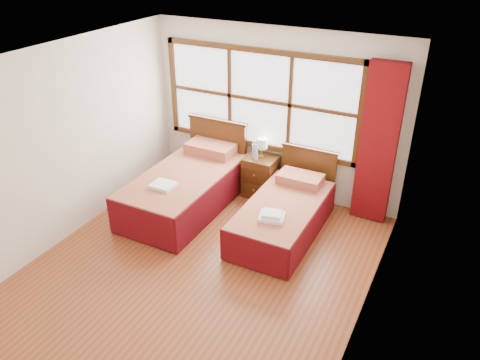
% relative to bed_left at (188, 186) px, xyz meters
% --- Properties ---
extents(floor, '(4.50, 4.50, 0.00)m').
position_rel_bed_left_xyz_m(floor, '(0.95, -1.20, -0.33)').
color(floor, brown).
rests_on(floor, ground).
extents(ceiling, '(4.50, 4.50, 0.00)m').
position_rel_bed_left_xyz_m(ceiling, '(0.95, -1.20, 2.27)').
color(ceiling, white).
rests_on(ceiling, wall_back).
extents(wall_back, '(4.00, 0.00, 4.00)m').
position_rel_bed_left_xyz_m(wall_back, '(0.95, 1.05, 0.97)').
color(wall_back, silver).
rests_on(wall_back, floor).
extents(wall_left, '(0.00, 4.50, 4.50)m').
position_rel_bed_left_xyz_m(wall_left, '(-1.05, -1.20, 0.97)').
color(wall_left, silver).
rests_on(wall_left, floor).
extents(wall_right, '(0.00, 4.50, 4.50)m').
position_rel_bed_left_xyz_m(wall_right, '(2.95, -1.20, 0.97)').
color(wall_right, silver).
rests_on(wall_right, floor).
extents(window, '(3.16, 0.06, 1.56)m').
position_rel_bed_left_xyz_m(window, '(0.70, 1.02, 1.17)').
color(window, white).
rests_on(window, wall_back).
extents(curtain, '(0.50, 0.16, 2.30)m').
position_rel_bed_left_xyz_m(curtain, '(2.55, 0.91, 0.84)').
color(curtain, maroon).
rests_on(curtain, wall_back).
extents(bed_left, '(1.12, 2.18, 1.09)m').
position_rel_bed_left_xyz_m(bed_left, '(0.00, 0.00, 0.00)').
color(bed_left, '#3F230D').
rests_on(bed_left, floor).
extents(bed_right, '(0.95, 1.97, 0.91)m').
position_rel_bed_left_xyz_m(bed_right, '(1.58, 0.00, -0.05)').
color(bed_right, '#3F230D').
rests_on(bed_right, floor).
extents(nightstand, '(0.49, 0.48, 0.65)m').
position_rel_bed_left_xyz_m(nightstand, '(0.85, 0.80, -0.01)').
color(nightstand, '#4A2910').
rests_on(nightstand, floor).
extents(towels_left, '(0.32, 0.28, 0.05)m').
position_rel_bed_left_xyz_m(towels_left, '(-0.04, -0.55, 0.28)').
color(towels_left, white).
rests_on(towels_left, bed_left).
extents(towels_right, '(0.38, 0.35, 0.09)m').
position_rel_bed_left_xyz_m(towels_right, '(1.59, -0.47, 0.20)').
color(towels_right, white).
rests_on(towels_right, bed_right).
extents(lamp, '(0.16, 0.16, 0.31)m').
position_rel_bed_left_xyz_m(lamp, '(0.85, 0.83, 0.54)').
color(lamp, gold).
rests_on(lamp, nightstand).
extents(bottle_near, '(0.07, 0.07, 0.26)m').
position_rel_bed_left_xyz_m(bottle_near, '(0.75, 0.76, 0.44)').
color(bottle_near, '#A2B8D0').
rests_on(bottle_near, nightstand).
extents(bottle_far, '(0.06, 0.06, 0.24)m').
position_rel_bed_left_xyz_m(bottle_far, '(0.81, 0.71, 0.43)').
color(bottle_far, '#A2B8D0').
rests_on(bottle_far, nightstand).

